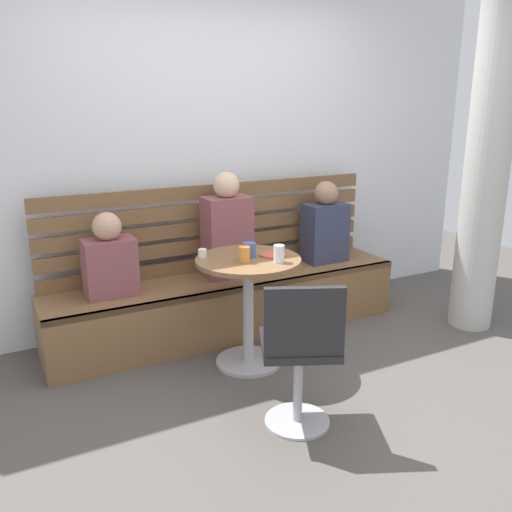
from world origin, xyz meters
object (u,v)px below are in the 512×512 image
object	(u,v)px
plate_small	(273,255)
person_child_middle	(325,226)
cup_water_clear	(279,254)
person_child_left	(109,260)
booth_bench	(229,305)
person_adult	(227,230)
cup_tumbler_orange	(244,254)
cup_mug_blue	(249,250)
cafe_table	(248,291)
cup_espresso_small	(202,253)
white_chair	(301,351)

from	to	relation	value
plate_small	person_child_middle	bearing A→B (deg)	35.61
cup_water_clear	person_child_left	bearing A→B (deg)	140.72
person_child_left	cup_water_clear	xyz separation A→B (m)	(0.88, -0.72, 0.11)
booth_bench	cup_water_clear	world-z (taller)	cup_water_clear
person_adult	cup_water_clear	size ratio (longest dim) A/B	7.09
person_adult	cup_tumbler_orange	distance (m)	0.65
cup_water_clear	cup_mug_blue	size ratio (longest dim) A/B	1.16
cup_water_clear	cafe_table	bearing A→B (deg)	127.12
cup_tumbler_orange	cup_espresso_small	bearing A→B (deg)	131.95
person_child_left	cup_espresso_small	size ratio (longest dim) A/B	10.19
white_chair	plate_small	distance (m)	0.88
person_adult	cup_espresso_small	world-z (taller)	person_adult
cafe_table	cup_espresso_small	bearing A→B (deg)	148.88
white_chair	cafe_table	bearing A→B (deg)	82.39
person_adult	cup_espresso_small	distance (m)	0.55
cafe_table	cup_water_clear	size ratio (longest dim) A/B	6.73
cup_tumbler_orange	cup_mug_blue	world-z (taller)	cup_tumbler_orange
cup_mug_blue	cup_espresso_small	bearing A→B (deg)	153.64
cup_mug_blue	cup_tumbler_orange	bearing A→B (deg)	-133.54
cafe_table	person_adult	world-z (taller)	person_adult
white_chair	cup_water_clear	xyz separation A→B (m)	(0.24, 0.64, 0.33)
cup_espresso_small	plate_small	bearing A→B (deg)	-22.89
cup_water_clear	plate_small	xyz separation A→B (m)	(0.04, 0.14, -0.05)
white_chair	person_child_left	distance (m)	1.52
white_chair	cup_tumbler_orange	world-z (taller)	white_chair
booth_bench	cup_espresso_small	world-z (taller)	cup_espresso_small
booth_bench	cup_tumbler_orange	xyz separation A→B (m)	(-0.16, -0.59, 0.57)
white_chair	cup_mug_blue	bearing A→B (deg)	81.33
booth_bench	cup_espresso_small	xyz separation A→B (m)	(-0.35, -0.38, 0.55)
cup_mug_blue	person_adult	bearing A→B (deg)	80.17
person_child_middle	cup_tumbler_orange	xyz separation A→B (m)	(-1.04, -0.62, 0.06)
booth_bench	cup_water_clear	distance (m)	0.90
booth_bench	cup_espresso_small	size ratio (longest dim) A/B	48.21
person_adult	person_child_middle	distance (m)	0.87
cafe_table	plate_small	distance (m)	0.28
booth_bench	cup_tumbler_orange	bearing A→B (deg)	-105.30
booth_bench	person_child_left	bearing A→B (deg)	178.27
cafe_table	cup_mug_blue	xyz separation A→B (m)	(0.02, 0.02, 0.27)
booth_bench	plate_small	world-z (taller)	plate_small
person_adult	cup_water_clear	xyz separation A→B (m)	(0.02, -0.73, 0.00)
booth_bench	plate_small	size ratio (longest dim) A/B	15.88
cafe_table	cup_tumbler_orange	xyz separation A→B (m)	(-0.06, -0.06, 0.27)
person_adult	cup_mug_blue	size ratio (longest dim) A/B	8.21
white_chair	cup_tumbler_orange	bearing A→B (deg)	86.23
person_child_middle	cup_mug_blue	world-z (taller)	person_child_middle
white_chair	booth_bench	bearing A→B (deg)	81.04
white_chair	plate_small	size ratio (longest dim) A/B	5.00
booth_bench	cup_water_clear	bearing A→B (deg)	-87.87
person_child_left	person_child_middle	xyz separation A→B (m)	(1.74, 0.00, 0.04)
white_chair	person_adult	distance (m)	1.42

